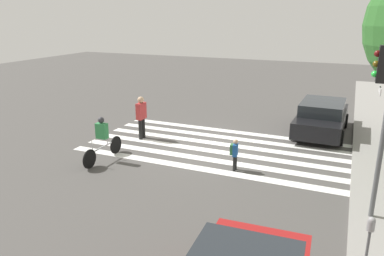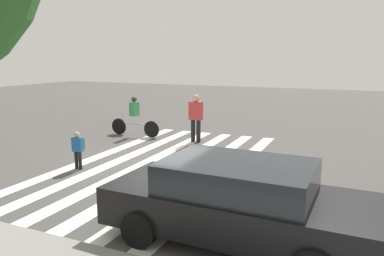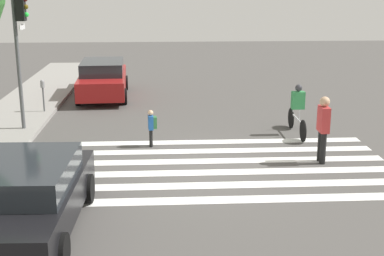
{
  "view_description": "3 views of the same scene",
  "coord_description": "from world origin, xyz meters",
  "px_view_note": "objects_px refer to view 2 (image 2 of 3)",
  "views": [
    {
      "loc": [
        13.18,
        4.66,
        5.05
      ],
      "look_at": [
        0.63,
        -0.73,
        0.89
      ],
      "focal_mm": 35.0,
      "sensor_mm": 36.0,
      "label": 1
    },
    {
      "loc": [
        -5.32,
        9.56,
        3.19
      ],
      "look_at": [
        -0.93,
        -0.35,
        1.13
      ],
      "focal_mm": 35.0,
      "sensor_mm": 36.0,
      "label": 2
    },
    {
      "loc": [
        -13.25,
        1.01,
        4.72
      ],
      "look_at": [
        -0.0,
        0.27,
        1.06
      ],
      "focal_mm": 50.0,
      "sensor_mm": 36.0,
      "label": 3
    }
  ],
  "objects_px": {
    "pedestrian_adult_tall_backpack": "(78,147)",
    "car_parked_silver_sedan": "(237,201)",
    "cyclist_mid_street": "(134,115)",
    "pedestrian_adult_yellow_jacket": "(196,115)"
  },
  "relations": [
    {
      "from": "cyclist_mid_street",
      "to": "car_parked_silver_sedan",
      "type": "xyz_separation_m",
      "value": [
        -6.46,
        6.87,
        -0.12
      ]
    },
    {
      "from": "pedestrian_adult_yellow_jacket",
      "to": "cyclist_mid_street",
      "type": "distance_m",
      "value": 2.72
    },
    {
      "from": "pedestrian_adult_yellow_jacket",
      "to": "pedestrian_adult_tall_backpack",
      "type": "bearing_deg",
      "value": 70.49
    },
    {
      "from": "pedestrian_adult_yellow_jacket",
      "to": "pedestrian_adult_tall_backpack",
      "type": "distance_m",
      "value": 4.9
    },
    {
      "from": "car_parked_silver_sedan",
      "to": "pedestrian_adult_yellow_jacket",
      "type": "bearing_deg",
      "value": -59.72
    },
    {
      "from": "pedestrian_adult_tall_backpack",
      "to": "car_parked_silver_sedan",
      "type": "distance_m",
      "value": 5.92
    },
    {
      "from": "cyclist_mid_street",
      "to": "car_parked_silver_sedan",
      "type": "relative_size",
      "value": 0.48
    },
    {
      "from": "pedestrian_adult_tall_backpack",
      "to": "cyclist_mid_street",
      "type": "relative_size",
      "value": 0.49
    },
    {
      "from": "pedestrian_adult_yellow_jacket",
      "to": "cyclist_mid_street",
      "type": "height_order",
      "value": "pedestrian_adult_yellow_jacket"
    },
    {
      "from": "pedestrian_adult_tall_backpack",
      "to": "cyclist_mid_street",
      "type": "xyz_separation_m",
      "value": [
        1.01,
        -4.57,
        0.22
      ]
    }
  ]
}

